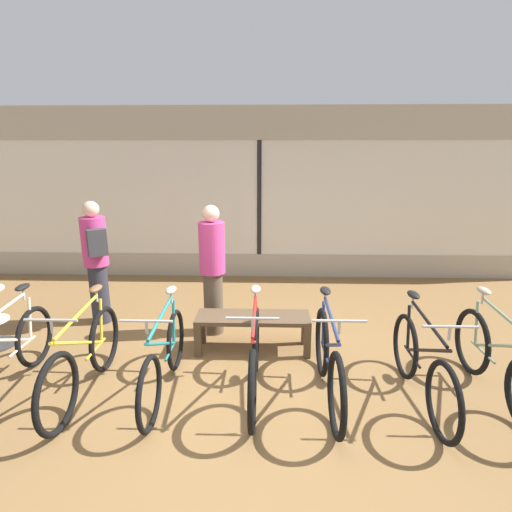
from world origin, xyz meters
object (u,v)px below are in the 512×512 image
(bicycle_right, at_px, (422,366))
(display_bench, at_px, (253,322))
(bicycle_far_left, at_px, (6,356))
(bicycle_center_left, at_px, (164,359))
(bicycle_left, at_px, (84,359))
(bicycle_far_right, at_px, (497,363))
(bicycle_center, at_px, (254,359))
(customer_near_rack, at_px, (96,259))
(bicycle_center_right, at_px, (328,362))
(customer_by_window, at_px, (212,267))

(bicycle_right, xyz_separation_m, display_bench, (-1.69, 1.02, -0.01))
(bicycle_far_left, relative_size, bicycle_center_left, 1.02)
(bicycle_left, relative_size, bicycle_far_right, 1.00)
(bicycle_left, xyz_separation_m, display_bench, (1.66, 0.99, -0.02))
(bicycle_left, distance_m, bicycle_center, 1.71)
(bicycle_far_right, bearing_deg, bicycle_center_left, -179.85)
(customer_near_rack, bearing_deg, bicycle_right, -24.41)
(bicycle_left, relative_size, display_bench, 1.27)
(bicycle_left, xyz_separation_m, bicycle_far_right, (4.13, 0.06, -0.00))
(bicycle_center, xyz_separation_m, bicycle_right, (1.64, -0.08, -0.01))
(bicycle_center, distance_m, bicycle_right, 1.64)
(bicycle_center_right, bearing_deg, display_bench, 128.54)
(bicycle_center, height_order, bicycle_far_right, same)
(bicycle_far_left, bearing_deg, display_bench, 20.44)
(bicycle_center, bearing_deg, bicycle_right, -2.90)
(bicycle_center_left, bearing_deg, bicycle_center, 0.39)
(customer_by_window, bearing_deg, customer_near_rack, 170.76)
(bicycle_center_right, bearing_deg, customer_by_window, 132.23)
(bicycle_center_right, bearing_deg, bicycle_left, -179.79)
(bicycle_far_left, bearing_deg, bicycle_center, 0.03)
(display_bench, height_order, customer_by_window, customer_by_window)
(bicycle_left, height_order, bicycle_center, same)
(bicycle_far_right, bearing_deg, bicycle_left, -179.11)
(bicycle_center_left, bearing_deg, bicycle_far_left, 179.83)
(bicycle_center_right, xyz_separation_m, customer_near_rack, (-3.01, 1.75, 0.55))
(bicycle_right, relative_size, display_bench, 1.21)
(bicycle_far_right, bearing_deg, bicycle_center, -179.95)
(display_bench, xyz_separation_m, customer_by_window, (-0.55, 0.49, 0.55))
(bicycle_center, xyz_separation_m, customer_near_rack, (-2.27, 1.69, 0.56))
(bicycle_center_right, distance_m, display_bench, 1.26)
(bicycle_left, bearing_deg, bicycle_far_left, 175.92)
(bicycle_far_left, relative_size, display_bench, 1.25)
(bicycle_far_left, xyz_separation_m, bicycle_left, (0.84, -0.06, 0.01))
(bicycle_right, bearing_deg, bicycle_center_left, 178.28)
(bicycle_left, bearing_deg, bicycle_far_right, 0.89)
(bicycle_right, xyz_separation_m, customer_near_rack, (-3.91, 1.78, 0.57))
(bicycle_right, distance_m, customer_by_window, 2.75)
(bicycle_right, bearing_deg, bicycle_left, 179.63)
(bicycle_center_right, xyz_separation_m, bicycle_right, (0.91, -0.03, -0.02))
(bicycle_left, height_order, customer_near_rack, customer_near_rack)
(bicycle_far_left, bearing_deg, bicycle_far_right, 0.04)
(customer_by_window, bearing_deg, bicycle_center, -67.00)
(bicycle_left, distance_m, bicycle_far_right, 4.13)
(display_bench, relative_size, customer_near_rack, 0.79)
(bicycle_center, height_order, customer_near_rack, customer_near_rack)
(bicycle_far_left, distance_m, display_bench, 2.67)
(bicycle_center_left, relative_size, customer_near_rack, 0.97)
(bicycle_right, bearing_deg, bicycle_center_right, 178.07)
(bicycle_far_left, relative_size, bicycle_left, 0.99)
(bicycle_left, height_order, bicycle_right, bicycle_left)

